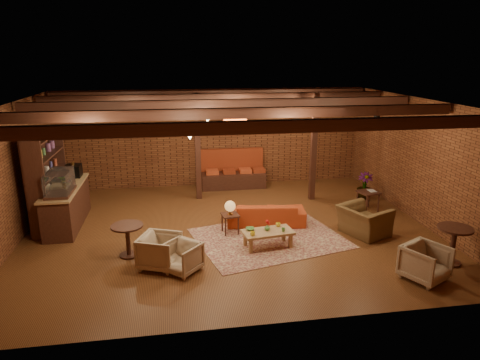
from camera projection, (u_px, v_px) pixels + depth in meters
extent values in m
plane|color=#442211|center=(230.00, 230.00, 10.83)|extent=(10.00, 10.00, 0.00)
cube|color=black|center=(229.00, 102.00, 9.92)|extent=(10.00, 8.00, 0.02)
cube|color=brown|center=(213.00, 138.00, 14.16)|extent=(10.00, 0.02, 3.20)
cube|color=brown|center=(263.00, 235.00, 6.58)|extent=(10.00, 0.02, 3.20)
cube|color=brown|center=(9.00, 178.00, 9.62)|extent=(0.02, 8.00, 3.20)
cube|color=brown|center=(419.00, 161.00, 11.12)|extent=(0.02, 8.00, 3.20)
cylinder|color=black|center=(221.00, 109.00, 11.53)|extent=(9.60, 0.12, 0.12)
cube|color=black|center=(198.00, 147.00, 12.74)|extent=(0.16, 0.16, 3.20)
cube|color=black|center=(314.00, 148.00, 12.68)|extent=(0.16, 0.16, 3.20)
imported|color=#337F33|center=(70.00, 177.00, 11.02)|extent=(0.35, 0.39, 0.30)
cube|color=#FC5819|center=(235.00, 119.00, 13.18)|extent=(0.86, 0.06, 0.30)
cube|color=maroon|center=(269.00, 238.00, 10.32)|extent=(3.89, 3.31, 0.01)
imported|color=#A53617|center=(266.00, 213.00, 11.12)|extent=(2.09, 1.04, 0.59)
cube|color=olive|center=(268.00, 232.00, 9.77)|extent=(1.22, 0.73, 0.06)
cube|color=olive|center=(251.00, 246.00, 9.50)|extent=(0.07, 0.07, 0.34)
cube|color=olive|center=(290.00, 241.00, 9.77)|extent=(0.07, 0.07, 0.34)
cube|color=olive|center=(245.00, 239.00, 9.88)|extent=(0.07, 0.07, 0.34)
cube|color=olive|center=(284.00, 234.00, 10.14)|extent=(0.07, 0.07, 0.34)
imported|color=yellow|center=(253.00, 234.00, 9.50)|extent=(0.13, 0.13, 0.09)
imported|color=#4D843C|center=(283.00, 230.00, 9.71)|extent=(0.10, 0.10, 0.09)
imported|color=yellow|center=(278.00, 225.00, 10.01)|extent=(0.13, 0.13, 0.09)
imported|color=#4D843C|center=(250.00, 229.00, 9.82)|extent=(0.22, 0.22, 0.05)
imported|color=#4D843C|center=(267.00, 228.00, 9.79)|extent=(0.12, 0.12, 0.11)
sphere|color=red|center=(267.00, 222.00, 9.75)|extent=(0.10, 0.10, 0.10)
cube|color=black|center=(230.00, 215.00, 10.50)|extent=(0.45, 0.45, 0.04)
cylinder|color=black|center=(230.00, 224.00, 10.57)|extent=(0.03, 0.03, 0.46)
cylinder|color=olive|center=(230.00, 214.00, 10.49)|extent=(0.13, 0.13, 0.02)
cylinder|color=olive|center=(230.00, 211.00, 10.47)|extent=(0.04, 0.04, 0.19)
sphere|color=orange|center=(230.00, 206.00, 10.43)|extent=(0.27, 0.27, 0.27)
cylinder|color=black|center=(127.00, 226.00, 9.24)|extent=(0.70, 0.70, 0.04)
cylinder|color=black|center=(128.00, 241.00, 9.34)|extent=(0.10, 0.10, 0.68)
cylinder|color=black|center=(129.00, 255.00, 9.44)|extent=(0.42, 0.42, 0.04)
imported|color=beige|center=(160.00, 250.00, 8.85)|extent=(0.94, 0.97, 0.78)
imported|color=beige|center=(181.00, 256.00, 8.67)|extent=(0.91, 0.91, 0.69)
imported|color=brown|center=(364.00, 216.00, 10.44)|extent=(1.09, 1.29, 0.96)
cube|color=black|center=(369.00, 192.00, 11.99)|extent=(0.62, 0.62, 0.05)
cylinder|color=black|center=(368.00, 202.00, 12.07)|extent=(0.05, 0.05, 0.53)
imported|color=black|center=(369.00, 191.00, 11.98)|extent=(0.25, 0.29, 0.03)
cylinder|color=black|center=(455.00, 228.00, 8.86)|extent=(0.71, 0.71, 0.04)
cylinder|color=black|center=(453.00, 246.00, 8.98)|extent=(0.11, 0.11, 0.77)
cylinder|color=black|center=(450.00, 262.00, 9.09)|extent=(0.42, 0.42, 0.04)
imported|color=beige|center=(426.00, 261.00, 8.35)|extent=(1.01, 0.99, 0.78)
imported|color=#4C7F4C|center=(367.00, 160.00, 12.80)|extent=(1.74, 1.74, 2.45)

